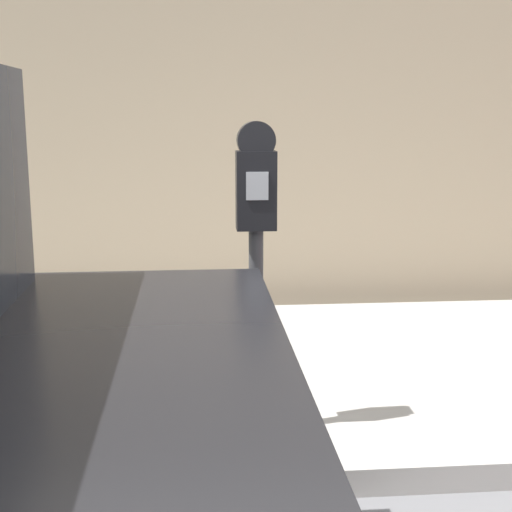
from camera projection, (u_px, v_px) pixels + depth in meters
name	position (u px, v px, depth m)	size (l,w,h in m)	color
sidewalk	(181.00, 377.00, 4.49)	(24.00, 2.80, 0.14)	#9E9B96
parking_meter	(256.00, 226.00, 3.36)	(0.19, 0.13, 1.53)	#2D2D30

